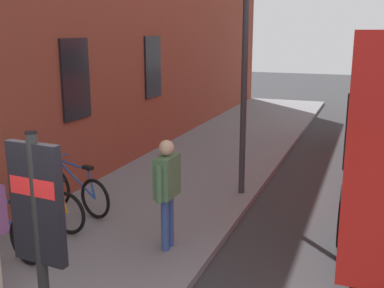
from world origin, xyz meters
TOP-DOWN VIEW (x-y plane):
  - ground at (6.00, -1.00)m, footprint 60.00×60.00m
  - sidewalk_pavement at (8.00, 1.75)m, footprint 24.00×3.50m
  - bicycle_by_door at (2.58, 2.82)m, footprint 0.56×1.74m
  - bicycle_nearest_sign at (3.57, 2.91)m, footprint 0.48×1.77m
  - bicycle_under_window at (4.39, 2.84)m, footprint 0.63×1.72m
  - transit_info_sign at (0.76, 0.62)m, footprint 0.13×0.55m
  - pedestrian_by_facade at (3.66, 0.69)m, footprint 0.64×0.25m
  - street_lamp at (6.47, 0.30)m, footprint 0.28×0.28m

SIDE VIEW (x-z plane):
  - ground at x=6.00m, z-range 0.00..0.00m
  - sidewalk_pavement at x=8.00m, z-range 0.00..0.12m
  - bicycle_by_door at x=2.58m, z-range 0.02..1.00m
  - bicycle_nearest_sign at x=3.57m, z-range 0.02..1.00m
  - bicycle_under_window at x=4.39m, z-range 0.02..1.00m
  - pedestrian_by_facade at x=3.66m, z-range 0.31..1.99m
  - transit_info_sign at x=0.76m, z-range 0.52..2.92m
  - street_lamp at x=6.47m, z-range 0.60..5.57m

